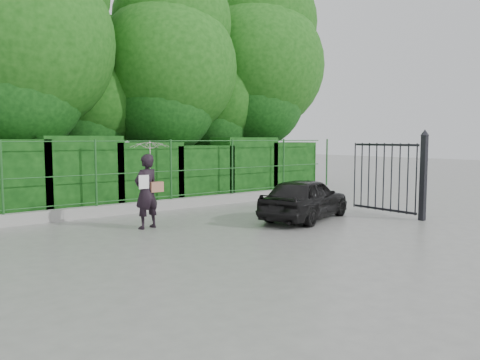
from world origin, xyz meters
TOP-DOWN VIEW (x-y plane):
  - ground at (0.00, 0.00)m, footprint 80.00×80.00m
  - kerb at (0.00, 4.50)m, footprint 14.00×0.25m
  - fence at (0.22, 4.50)m, footprint 14.13×0.06m
  - hedge at (0.03, 5.50)m, footprint 14.20×1.20m
  - trees at (1.14, 7.74)m, footprint 17.10×6.15m
  - gate at (4.60, -0.72)m, footprint 0.22×2.33m
  - woman at (-1.47, 2.22)m, footprint 0.98×0.96m
  - car at (2.29, 0.76)m, footprint 3.53×2.30m

SIDE VIEW (x-z plane):
  - ground at x=0.00m, z-range 0.00..0.00m
  - kerb at x=0.00m, z-range 0.00..0.30m
  - car at x=2.29m, z-range 0.00..1.12m
  - hedge at x=0.03m, z-range -0.08..2.12m
  - gate at x=4.60m, z-range 0.01..2.37m
  - fence at x=0.22m, z-range 0.30..2.10m
  - woman at x=-1.47m, z-range 0.31..2.40m
  - trees at x=1.14m, z-range 0.58..8.66m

